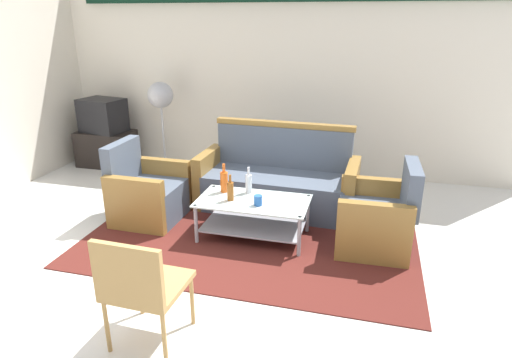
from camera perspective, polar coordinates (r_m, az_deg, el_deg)
ground_plane at (r=3.86m, az=-6.16°, el=-12.96°), size 14.00×14.00×0.00m
wall_back at (r=6.21m, az=3.61°, el=14.38°), size 6.52×0.19×2.80m
rug at (r=4.58m, az=-0.42°, el=-7.10°), size 3.26×2.25×0.01m
couch at (r=5.08m, az=2.84°, el=-0.45°), size 1.82×0.80×0.96m
armchair_left at (r=4.96m, az=-13.90°, el=-1.91°), size 0.71×0.77×0.85m
armchair_right at (r=4.38m, az=15.43°, el=-5.11°), size 0.72×0.78×0.85m
coffee_table at (r=4.40m, az=-0.36°, el=-4.44°), size 1.10×0.60×0.40m
bottle_clear at (r=4.49m, az=-0.96°, el=-0.55°), size 0.07×0.07×0.28m
bottle_orange at (r=4.52m, az=-4.16°, el=-0.30°), size 0.08×0.08×0.30m
bottle_brown at (r=4.31m, az=-3.34°, el=-1.52°), size 0.07×0.07×0.27m
cup at (r=4.21m, az=0.27°, el=-2.79°), size 0.08×0.08×0.10m
tv_stand at (r=6.97m, az=-18.78°, el=3.80°), size 0.80×0.50×0.52m
television at (r=6.86m, az=-19.24°, el=7.81°), size 0.67×0.55×0.48m
pedestal_fan at (r=6.39m, az=-12.25°, el=9.94°), size 0.36×0.36×1.27m
wicker_chair at (r=3.01m, az=-14.76°, el=-12.97°), size 0.50×0.50×0.84m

